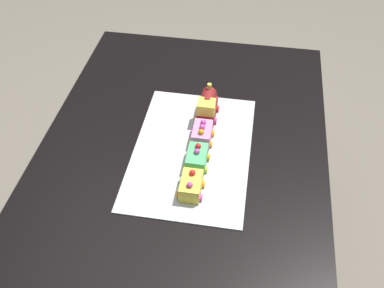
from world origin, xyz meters
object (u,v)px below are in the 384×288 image
object	(u,v)px
dining_table	(183,168)
cake_locomotive	(207,106)
cake_car_tanker_bubblegum	(202,134)
cake_car_caboose_mint_green	(197,158)
cake_car_hopper_lemon	(191,186)

from	to	relation	value
dining_table	cake_locomotive	world-z (taller)	cake_locomotive
dining_table	cake_car_tanker_bubblegum	distance (m)	0.16
cake_car_caboose_mint_green	cake_car_hopper_lemon	world-z (taller)	same
dining_table	cake_car_hopper_lemon	bearing A→B (deg)	18.16
dining_table	cake_car_tanker_bubblegum	xyz separation A→B (m)	(-0.05, 0.06, 0.14)
dining_table	cake_car_hopper_lemon	world-z (taller)	cake_car_hopper_lemon
cake_car_tanker_bubblegum	cake_car_hopper_lemon	distance (m)	0.24
cake_car_caboose_mint_green	cake_car_hopper_lemon	bearing A→B (deg)	0.00
cake_car_hopper_lemon	dining_table	bearing A→B (deg)	-161.84
cake_locomotive	dining_table	bearing A→B (deg)	-19.45
dining_table	cake_car_caboose_mint_green	distance (m)	0.17
cake_locomotive	cake_car_tanker_bubblegum	distance (m)	0.13
cake_locomotive	cake_car_hopper_lemon	bearing A→B (deg)	0.00
cake_car_tanker_bubblegum	cake_car_caboose_mint_green	size ratio (longest dim) A/B	1.00
dining_table	cake_locomotive	bearing A→B (deg)	160.55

